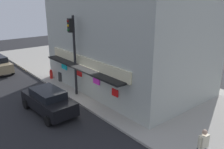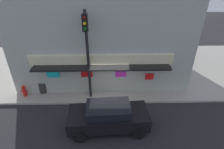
% 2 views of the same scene
% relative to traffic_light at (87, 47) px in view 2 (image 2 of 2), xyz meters
% --- Properties ---
extents(ground_plane, '(62.50, 62.50, 0.00)m').
position_rel_traffic_light_xyz_m(ground_plane, '(1.33, -0.63, -3.85)').
color(ground_plane, '#232326').
extents(sidewalk, '(41.67, 10.28, 0.15)m').
position_rel_traffic_light_xyz_m(sidewalk, '(1.33, 4.51, -3.78)').
color(sidewalk, '#A39E93').
rests_on(sidewalk, ground_plane).
extents(corner_building, '(12.33, 8.59, 8.51)m').
position_rel_traffic_light_xyz_m(corner_building, '(0.82, 4.38, 0.55)').
color(corner_building, '#ADB2A8').
rests_on(corner_building, sidewalk).
extents(traffic_light, '(0.32, 0.58, 5.83)m').
position_rel_traffic_light_xyz_m(traffic_light, '(0.00, 0.00, 0.00)').
color(traffic_light, black).
rests_on(traffic_light, sidewalk).
extents(fire_hydrant, '(0.50, 0.26, 0.84)m').
position_rel_traffic_light_xyz_m(fire_hydrant, '(-4.62, 0.23, -3.30)').
color(fire_hydrant, red).
rests_on(fire_hydrant, sidewalk).
extents(trash_can, '(0.55, 0.55, 0.79)m').
position_rel_traffic_light_xyz_m(trash_can, '(-3.45, 0.64, -3.31)').
color(trash_can, '#2D2D2D').
rests_on(trash_can, sidewalk).
extents(potted_plant_by_doorway, '(0.64, 0.64, 0.94)m').
position_rel_traffic_light_xyz_m(potted_plant_by_doorway, '(2.83, 2.35, -3.18)').
color(potted_plant_by_doorway, '#59595B').
rests_on(potted_plant_by_doorway, sidewalk).
extents(potted_plant_by_window, '(0.62, 0.62, 0.89)m').
position_rel_traffic_light_xyz_m(potted_plant_by_window, '(0.57, 1.37, -3.23)').
color(potted_plant_by_window, '#59595B').
rests_on(potted_plant_by_window, sidewalk).
extents(parked_car_black, '(4.47, 2.20, 1.58)m').
position_rel_traffic_light_xyz_m(parked_car_black, '(1.24, -2.71, -3.03)').
color(parked_car_black, black).
rests_on(parked_car_black, ground_plane).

